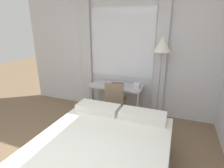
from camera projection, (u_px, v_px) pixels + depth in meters
wall_back_with_window at (123, 54)px, 3.95m from camera, size 5.07×0.13×2.70m
desk at (116, 88)px, 3.86m from camera, size 1.16×0.55×0.73m
desk_chair at (115, 99)px, 3.62m from camera, size 0.45×0.45×0.89m
bed at (100, 161)px, 2.25m from camera, size 1.70×2.00×0.69m
standing_lamp at (162, 51)px, 3.30m from camera, size 0.33×0.33×1.79m
telephone at (137, 86)px, 3.62m from camera, size 0.14×0.16×0.12m
book at (117, 84)px, 3.84m from camera, size 0.28×0.22×0.02m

